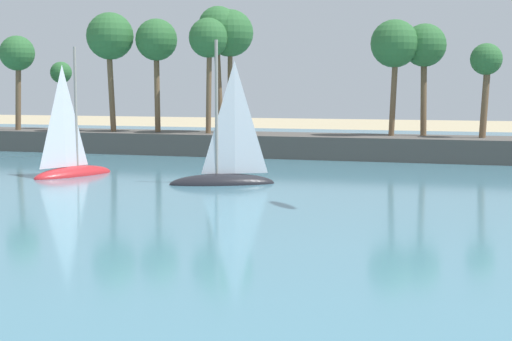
# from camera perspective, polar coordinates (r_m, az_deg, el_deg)

# --- Properties ---
(sea) EXTENTS (220.00, 87.88, 0.06)m
(sea) POSITION_cam_1_polar(r_m,az_deg,el_deg) (57.58, 10.51, 0.44)
(sea) COLOR teal
(sea) RESTS_ON ground
(palm_headland) EXTENTS (93.89, 6.19, 12.37)m
(palm_headland) POSITION_cam_1_polar(r_m,az_deg,el_deg) (61.48, 10.08, 4.25)
(palm_headland) COLOR #514C47
(palm_headland) RESTS_ON ground
(sailboat_near_shore) EXTENTS (6.19, 4.31, 8.73)m
(sailboat_near_shore) POSITION_cam_1_polar(r_m,az_deg,el_deg) (44.84, -2.29, 0.01)
(sailboat_near_shore) COLOR black
(sailboat_near_shore) RESTS_ON sea
(sailboat_mid_bay) EXTENTS (3.66, 6.16, 8.57)m
(sailboat_mid_bay) POSITION_cam_1_polar(r_m,az_deg,el_deg) (50.40, -13.18, 0.51)
(sailboat_mid_bay) COLOR red
(sailboat_mid_bay) RESTS_ON sea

